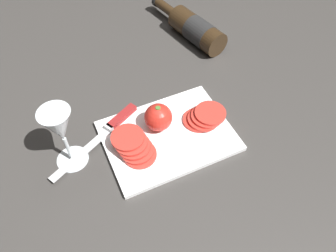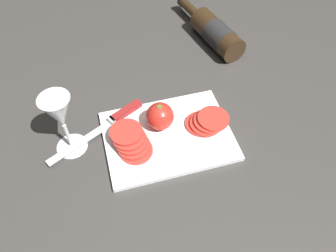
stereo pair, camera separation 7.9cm
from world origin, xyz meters
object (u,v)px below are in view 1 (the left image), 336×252
at_px(wine_bottle, 195,29).
at_px(tomato_slice_stack_far, 205,117).
at_px(wine_glass, 60,129).
at_px(tomato_slice_stack_near, 134,146).
at_px(knife, 113,124).
at_px(whole_tomato, 158,117).

distance_m(wine_bottle, tomato_slice_stack_far, 0.36).
distance_m(wine_glass, tomato_slice_stack_near, 0.17).
xyz_separation_m(wine_bottle, tomato_slice_stack_far, (0.14, 0.33, -0.01)).
xyz_separation_m(wine_glass, knife, (-0.12, -0.05, -0.10)).
xyz_separation_m(knife, tomato_slice_stack_far, (-0.22, 0.08, 0.01)).
bearing_deg(tomato_slice_stack_far, knife, -20.48).
bearing_deg(tomato_slice_stack_far, tomato_slice_stack_near, 2.88).
height_order(wine_glass, whole_tomato, wine_glass).
relative_size(knife, tomato_slice_stack_far, 2.37).
bearing_deg(wine_bottle, whole_tomato, 49.08).
bearing_deg(tomato_slice_stack_near, wine_bottle, -135.06).
bearing_deg(whole_tomato, tomato_slice_stack_far, 164.10).
bearing_deg(wine_glass, wine_bottle, -148.63).
relative_size(whole_tomato, tomato_slice_stack_near, 0.59).
height_order(wine_bottle, wine_glass, wine_glass).
bearing_deg(knife, tomato_slice_stack_far, 132.60).
height_order(knife, tomato_slice_stack_near, tomato_slice_stack_near).
distance_m(wine_glass, tomato_slice_stack_far, 0.35).
distance_m(wine_bottle, wine_glass, 0.57).
height_order(whole_tomato, knife, whole_tomato).
xyz_separation_m(wine_glass, whole_tomato, (-0.22, 0.00, -0.07)).
height_order(wine_glass, tomato_slice_stack_far, wine_glass).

